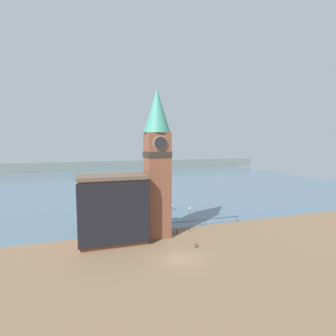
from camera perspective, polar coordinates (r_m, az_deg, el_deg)
ground_plane at (r=34.72m, az=2.86°, el=-19.12°), size 160.00×160.00×0.00m
water at (r=102.34m, az=-11.90°, el=-2.74°), size 160.00×120.00×0.00m
far_shoreline at (r=141.63m, az=-13.82°, el=0.50°), size 180.00×3.00×5.00m
pier_railing at (r=47.29m, az=8.17°, el=-11.14°), size 13.35×0.08×1.09m
clock_tower at (r=39.91m, az=-2.37°, el=1.93°), size 4.03×4.03×22.50m
pier_building at (r=39.03m, az=-11.99°, el=-8.69°), size 9.70×5.67×9.91m
boat_near at (r=56.21m, az=-0.77°, el=-8.74°), size 4.50×3.27×1.70m
mooring_bollard_near at (r=43.09m, az=1.94°, el=-13.50°), size 0.26×0.26×0.80m
mooring_bollard_far at (r=37.83m, az=5.97°, el=-16.26°), size 0.37×0.37×0.84m
lamp_post at (r=43.26m, az=4.78°, el=-10.14°), size 0.32×0.32×4.04m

